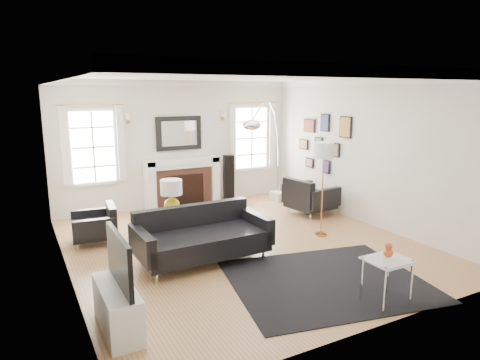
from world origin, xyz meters
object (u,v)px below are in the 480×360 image
armchair_left (97,225)px  arc_floor_lamp (266,151)px  sofa (201,237)px  gourd_lamp (172,194)px  fireplace (183,183)px  coffee_table (222,217)px  armchair_right (309,198)px

armchair_left → arc_floor_lamp: (3.63, 0.37, 1.02)m
sofa → gourd_lamp: size_ratio=3.58×
fireplace → coffee_table: fireplace is taller
sofa → armchair_left: sofa is taller
armchair_right → gourd_lamp: gourd_lamp is taller
arc_floor_lamp → fireplace: bearing=142.7°
armchair_left → sofa: bearing=-50.9°
arc_floor_lamp → armchair_left: bearing=-174.3°
sofa → gourd_lamp: gourd_lamp is taller
fireplace → armchair_left: 2.63m
fireplace → sofa: size_ratio=0.83×
fireplace → arc_floor_lamp: 2.03m
gourd_lamp → arc_floor_lamp: bearing=24.2°
fireplace → gourd_lamp: bearing=-114.7°
armchair_left → armchair_right: armchair_right is taller
arc_floor_lamp → sofa: bearing=-140.5°
armchair_left → armchair_right: size_ratio=0.81×
armchair_left → gourd_lamp: (1.10, -0.78, 0.59)m
armchair_right → coffee_table: size_ratio=1.20×
sofa → armchair_right: sofa is taller
armchair_left → armchair_right: bearing=-4.2°
coffee_table → arc_floor_lamp: arc_floor_lamp is taller
armchair_right → gourd_lamp: size_ratio=1.84×
coffee_table → armchair_left: bearing=159.3°
fireplace → armchair_right: bearing=-40.3°
fireplace → armchair_right: 2.81m
arc_floor_lamp → gourd_lamp: bearing=-155.8°
fireplace → arc_floor_lamp: size_ratio=0.70×
sofa → armchair_left: (-1.28, 1.58, -0.06)m
fireplace → sofa: (-0.87, -3.08, -0.18)m
fireplace → gourd_lamp: (-1.05, -2.28, 0.35)m
fireplace → gourd_lamp: size_ratio=2.96×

